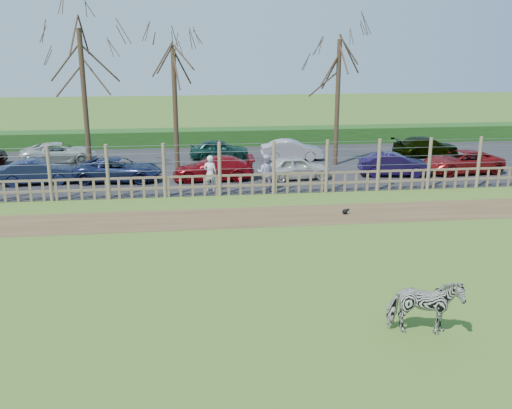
{
  "coord_description": "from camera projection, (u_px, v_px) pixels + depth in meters",
  "views": [
    {
      "loc": [
        -1.44,
        -17.44,
        6.84
      ],
      "look_at": [
        1.0,
        2.5,
        1.1
      ],
      "focal_mm": 40.0,
      "sensor_mm": 36.0,
      "label": 1
    }
  ],
  "objects": [
    {
      "name": "ground",
      "position": [
        235.0,
        258.0,
        18.69
      ],
      "size": [
        120.0,
        120.0,
        0.0
      ],
      "primitive_type": "plane",
      "color": "olive",
      "rests_on": "ground"
    },
    {
      "name": "zebra",
      "position": [
        424.0,
        307.0,
        13.65
      ],
      "size": [
        1.84,
        1.1,
        1.45
      ],
      "primitive_type": "imported",
      "rotation": [
        0.0,
        0.0,
        1.38
      ],
      "color": "gray",
      "rests_on": "ground"
    },
    {
      "name": "car_8",
      "position": [
        60.0,
        153.0,
        33.06
      ],
      "size": [
        4.54,
        2.55,
        1.2
      ],
      "primitive_type": "imported",
      "rotation": [
        0.0,
        0.0,
        1.7
      ],
      "color": "#B4BCB2",
      "rests_on": "asphalt"
    },
    {
      "name": "fence",
      "position": [
        220.0,
        179.0,
        26.1
      ],
      "size": [
        30.16,
        0.16,
        2.5
      ],
      "color": "brown",
      "rests_on": "ground"
    },
    {
      "name": "dirt_strip",
      "position": [
        225.0,
        218.0,
        22.98
      ],
      "size": [
        34.0,
        2.8,
        0.01
      ],
      "primitive_type": "cube",
      "color": "brown",
      "rests_on": "ground"
    },
    {
      "name": "crow",
      "position": [
        345.0,
        211.0,
        23.46
      ],
      "size": [
        0.3,
        0.22,
        0.24
      ],
      "color": "black",
      "rests_on": "ground"
    },
    {
      "name": "asphalt",
      "position": [
        213.0,
        166.0,
        32.52
      ],
      "size": [
        44.0,
        13.0,
        0.04
      ],
      "primitive_type": "cube",
      "color": "#232326",
      "rests_on": "ground"
    },
    {
      "name": "visitor_a",
      "position": [
        210.0,
        173.0,
        26.72
      ],
      "size": [
        0.7,
        0.52,
        1.72
      ],
      "primitive_type": "imported",
      "rotation": [
        0.0,
        0.0,
        2.95
      ],
      "color": "silver",
      "rests_on": "asphalt"
    },
    {
      "name": "tree_left",
      "position": [
        82.0,
        68.0,
        28.31
      ],
      "size": [
        4.8,
        4.8,
        7.88
      ],
      "color": "#3D2B1E",
      "rests_on": "ground"
    },
    {
      "name": "car_6",
      "position": [
        462.0,
        162.0,
        30.62
      ],
      "size": [
        4.46,
        2.32,
        1.2
      ],
      "primitive_type": "imported",
      "rotation": [
        0.0,
        0.0,
        4.79
      ],
      "color": "maroon",
      "rests_on": "asphalt"
    },
    {
      "name": "car_5",
      "position": [
        394.0,
        164.0,
        29.96
      ],
      "size": [
        3.78,
        1.76,
        1.2
      ],
      "primitive_type": "imported",
      "rotation": [
        0.0,
        0.0,
        1.43
      ],
      "color": "#180E3C",
      "rests_on": "asphalt"
    },
    {
      "name": "car_10",
      "position": [
        219.0,
        149.0,
        34.17
      ],
      "size": [
        3.55,
        1.49,
        1.2
      ],
      "primitive_type": "imported",
      "rotation": [
        0.0,
        0.0,
        1.59
      ],
      "color": "#174136",
      "rests_on": "asphalt"
    },
    {
      "name": "tree_mid",
      "position": [
        174.0,
        81.0,
        30.0
      ],
      "size": [
        4.8,
        4.8,
        6.83
      ],
      "color": "#3D2B1E",
      "rests_on": "ground"
    },
    {
      "name": "car_13",
      "position": [
        426.0,
        147.0,
        35.03
      ],
      "size": [
        4.3,
        2.15,
        1.2
      ],
      "primitive_type": "imported",
      "rotation": [
        0.0,
        0.0,
        1.69
      ],
      "color": "black",
      "rests_on": "asphalt"
    },
    {
      "name": "car_2",
      "position": [
        118.0,
        169.0,
        28.78
      ],
      "size": [
        4.47,
        2.34,
        1.2
      ],
      "primitive_type": "imported",
      "rotation": [
        0.0,
        0.0,
        1.49
      ],
      "color": "#1B254D",
      "rests_on": "asphalt"
    },
    {
      "name": "car_4",
      "position": [
        296.0,
        167.0,
        29.24
      ],
      "size": [
        3.62,
        1.69,
        1.2
      ],
      "primitive_type": "imported",
      "rotation": [
        0.0,
        0.0,
        1.65
      ],
      "color": "silver",
      "rests_on": "asphalt"
    },
    {
      "name": "car_11",
      "position": [
        292.0,
        150.0,
        33.96
      ],
      "size": [
        3.7,
        1.44,
        1.2
      ],
      "primitive_type": "imported",
      "rotation": [
        0.0,
        0.0,
        1.52
      ],
      "color": "#C0B5C0",
      "rests_on": "asphalt"
    },
    {
      "name": "visitor_b",
      "position": [
        266.0,
        173.0,
        26.89
      ],
      "size": [
        1.0,
        0.89,
        1.72
      ],
      "primitive_type": "imported",
      "rotation": [
        0.0,
        0.0,
        2.81
      ],
      "color": "silver",
      "rests_on": "asphalt"
    },
    {
      "name": "car_1",
      "position": [
        38.0,
        172.0,
        28.24
      ],
      "size": [
        3.74,
        1.57,
        1.2
      ],
      "primitive_type": "imported",
      "rotation": [
        0.0,
        0.0,
        1.65
      ],
      "color": "#181F41",
      "rests_on": "asphalt"
    },
    {
      "name": "tree_right",
      "position": [
        339.0,
        72.0,
        31.43
      ],
      "size": [
        4.8,
        4.8,
        7.35
      ],
      "color": "#3D2B1E",
      "rests_on": "ground"
    },
    {
      "name": "car_3",
      "position": [
        214.0,
        168.0,
        29.04
      ],
      "size": [
        4.14,
        1.7,
        1.2
      ],
      "primitive_type": "imported",
      "rotation": [
        0.0,
        0.0,
        4.71
      ],
      "color": "maroon",
      "rests_on": "asphalt"
    },
    {
      "name": "hedge",
      "position": [
        208.0,
        137.0,
        39.06
      ],
      "size": [
        46.0,
        2.0,
        1.1
      ],
      "primitive_type": "cube",
      "color": "#1E4716",
      "rests_on": "ground"
    }
  ]
}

